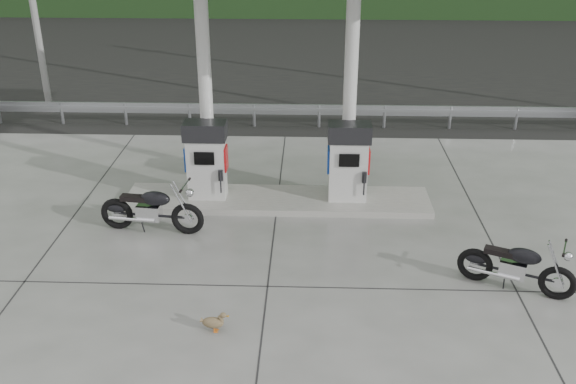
{
  "coord_description": "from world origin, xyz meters",
  "views": [
    {
      "loc": [
        0.73,
        -10.86,
        6.49
      ],
      "look_at": [
        0.3,
        1.0,
        1.0
      ],
      "focal_mm": 40.0,
      "sensor_mm": 36.0,
      "label": 1
    }
  ],
  "objects_px": {
    "gas_pump_right": "(348,162)",
    "motorcycle_right": "(516,267)",
    "gas_pump_left": "(206,160)",
    "duck": "(213,323)",
    "motorcycle_left": "(151,210)"
  },
  "relations": [
    {
      "from": "motorcycle_right",
      "to": "duck",
      "type": "distance_m",
      "value": 5.45
    },
    {
      "from": "gas_pump_left",
      "to": "motorcycle_right",
      "type": "distance_m",
      "value": 6.97
    },
    {
      "from": "gas_pump_left",
      "to": "gas_pump_right",
      "type": "height_order",
      "value": "same"
    },
    {
      "from": "gas_pump_right",
      "to": "duck",
      "type": "relative_size",
      "value": 4.12
    },
    {
      "from": "duck",
      "to": "gas_pump_right",
      "type": "bearing_deg",
      "value": 67.04
    },
    {
      "from": "gas_pump_left",
      "to": "gas_pump_right",
      "type": "distance_m",
      "value": 3.2
    },
    {
      "from": "motorcycle_left",
      "to": "motorcycle_right",
      "type": "bearing_deg",
      "value": -8.96
    },
    {
      "from": "gas_pump_right",
      "to": "motorcycle_right",
      "type": "distance_m",
      "value": 4.48
    },
    {
      "from": "motorcycle_left",
      "to": "duck",
      "type": "relative_size",
      "value": 4.81
    },
    {
      "from": "gas_pump_right",
      "to": "motorcycle_left",
      "type": "height_order",
      "value": "gas_pump_right"
    },
    {
      "from": "gas_pump_right",
      "to": "gas_pump_left",
      "type": "bearing_deg",
      "value": 180.0
    },
    {
      "from": "gas_pump_left",
      "to": "motorcycle_left",
      "type": "xyz_separation_m",
      "value": [
        -0.97,
        -1.44,
        -0.55
      ]
    },
    {
      "from": "motorcycle_right",
      "to": "duck",
      "type": "bearing_deg",
      "value": -140.7
    },
    {
      "from": "gas_pump_left",
      "to": "duck",
      "type": "distance_m",
      "value": 4.98
    },
    {
      "from": "motorcycle_right",
      "to": "gas_pump_right",
      "type": "bearing_deg",
      "value": 153.96
    }
  ]
}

